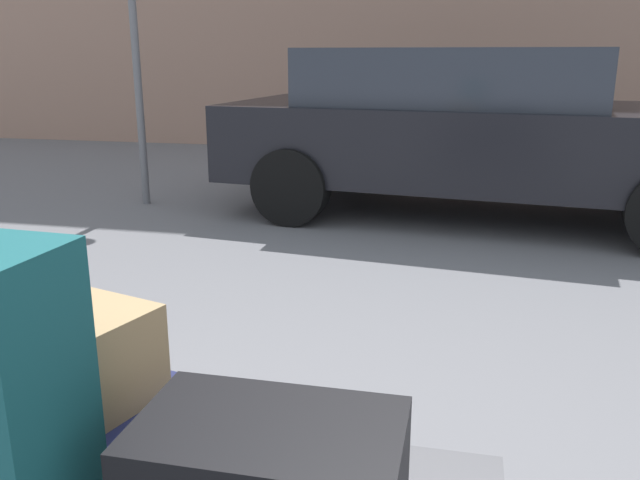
% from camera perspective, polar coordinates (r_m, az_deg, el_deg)
% --- Properties ---
extents(suitcase_navy_rear_left, '(0.58, 0.55, 0.20)m').
position_cam_1_polar(suitcase_navy_rear_left, '(1.87, -20.27, -15.46)').
color(suitcase_navy_rear_left, '#191E47').
rests_on(suitcase_navy_rear_left, luggage_cart).
extents(duffel_bag_tan_topmost_pile, '(0.46, 0.40, 0.24)m').
position_cam_1_polar(duffel_bag_tan_topmost_pile, '(1.76, -20.96, -9.29)').
color(duffel_bag_tan_topmost_pile, '#9E7F56').
rests_on(duffel_bag_tan_topmost_pile, suitcase_navy_rear_left).
extents(parked_car, '(4.47, 2.30, 1.42)m').
position_cam_1_polar(parked_car, '(5.90, 13.11, 9.39)').
color(parked_car, black).
rests_on(parked_car, ground_plane).
extents(bollard_kerb_near, '(0.21, 0.21, 0.67)m').
position_cam_1_polar(bollard_kerb_near, '(8.02, 25.90, 6.78)').
color(bollard_kerb_near, '#72665B').
rests_on(bollard_kerb_near, ground_plane).
extents(no_parking_sign, '(0.49, 0.15, 2.59)m').
position_cam_1_polar(no_parking_sign, '(6.37, -15.76, 17.18)').
color(no_parking_sign, slate).
rests_on(no_parking_sign, ground_plane).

